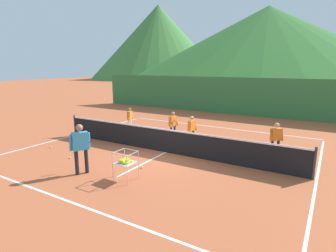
{
  "coord_description": "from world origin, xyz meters",
  "views": [
    {
      "loc": [
        5.59,
        -9.13,
        3.45
      ],
      "look_at": [
        0.16,
        -0.1,
        1.13
      ],
      "focal_mm": 29.43,
      "sensor_mm": 36.0,
      "label": 1
    }
  ],
  "objects_px": {
    "tennis_ball_1": "(70,158)",
    "tennis_ball_2": "(75,152)",
    "tennis_net": "(166,140)",
    "student_0": "(130,117)",
    "tennis_ball_0": "(24,182)",
    "student_3": "(276,137)",
    "tennis_ball_6": "(142,167)",
    "instructor": "(80,144)",
    "student_1": "(173,123)",
    "tennis_ball_4": "(82,145)",
    "ball_cart": "(125,161)",
    "student_2": "(192,127)",
    "tennis_ball_5": "(51,147)"
  },
  "relations": [
    {
      "from": "instructor",
      "to": "tennis_ball_6",
      "type": "bearing_deg",
      "value": 44.68
    },
    {
      "from": "tennis_net",
      "to": "tennis_ball_2",
      "type": "xyz_separation_m",
      "value": [
        -3.12,
        -1.95,
        -0.47
      ]
    },
    {
      "from": "tennis_net",
      "to": "student_2",
      "type": "relative_size",
      "value": 8.32
    },
    {
      "from": "instructor",
      "to": "tennis_ball_1",
      "type": "xyz_separation_m",
      "value": [
        -1.55,
        0.79,
        -0.96
      ]
    },
    {
      "from": "student_2",
      "to": "student_3",
      "type": "xyz_separation_m",
      "value": [
        3.52,
        0.09,
        0.03
      ]
    },
    {
      "from": "student_1",
      "to": "tennis_ball_2",
      "type": "bearing_deg",
      "value": -122.58
    },
    {
      "from": "tennis_ball_0",
      "to": "tennis_ball_1",
      "type": "distance_m",
      "value": 2.3
    },
    {
      "from": "tennis_ball_4",
      "to": "tennis_ball_2",
      "type": "bearing_deg",
      "value": -58.38
    },
    {
      "from": "student_2",
      "to": "tennis_ball_1",
      "type": "height_order",
      "value": "student_2"
    },
    {
      "from": "instructor",
      "to": "tennis_ball_0",
      "type": "relative_size",
      "value": 24.27
    },
    {
      "from": "tennis_ball_0",
      "to": "tennis_net",
      "type": "bearing_deg",
      "value": 66.04
    },
    {
      "from": "tennis_net",
      "to": "tennis_ball_0",
      "type": "xyz_separation_m",
      "value": [
        -2.11,
        -4.75,
        -0.47
      ]
    },
    {
      "from": "student_3",
      "to": "tennis_ball_6",
      "type": "height_order",
      "value": "student_3"
    },
    {
      "from": "student_1",
      "to": "student_3",
      "type": "height_order",
      "value": "student_1"
    },
    {
      "from": "student_2",
      "to": "tennis_ball_1",
      "type": "distance_m",
      "value": 5.2
    },
    {
      "from": "tennis_ball_0",
      "to": "tennis_ball_6",
      "type": "height_order",
      "value": "same"
    },
    {
      "from": "student_1",
      "to": "tennis_ball_4",
      "type": "distance_m",
      "value": 4.22
    },
    {
      "from": "tennis_ball_4",
      "to": "tennis_ball_0",
      "type": "bearing_deg",
      "value": -67.32
    },
    {
      "from": "tennis_ball_5",
      "to": "student_1",
      "type": "bearing_deg",
      "value": 44.62
    },
    {
      "from": "tennis_ball_5",
      "to": "tennis_ball_6",
      "type": "distance_m",
      "value": 4.81
    },
    {
      "from": "student_0",
      "to": "tennis_ball_2",
      "type": "xyz_separation_m",
      "value": [
        0.58,
        -4.28,
        -0.71
      ]
    },
    {
      "from": "tennis_ball_0",
      "to": "tennis_ball_5",
      "type": "bearing_deg",
      "value": 131.95
    },
    {
      "from": "student_1",
      "to": "tennis_ball_4",
      "type": "height_order",
      "value": "student_1"
    },
    {
      "from": "tennis_ball_0",
      "to": "tennis_ball_4",
      "type": "distance_m",
      "value": 3.91
    },
    {
      "from": "tennis_ball_5",
      "to": "tennis_ball_1",
      "type": "bearing_deg",
      "value": -15.78
    },
    {
      "from": "tennis_ball_4",
      "to": "tennis_ball_6",
      "type": "height_order",
      "value": "same"
    },
    {
      "from": "instructor",
      "to": "student_3",
      "type": "distance_m",
      "value": 7.12
    },
    {
      "from": "tennis_net",
      "to": "student_1",
      "type": "bearing_deg",
      "value": 111.38
    },
    {
      "from": "tennis_ball_4",
      "to": "tennis_ball_6",
      "type": "xyz_separation_m",
      "value": [
        3.85,
        -0.81,
        0.0
      ]
    },
    {
      "from": "student_2",
      "to": "tennis_ball_0",
      "type": "bearing_deg",
      "value": -111.46
    },
    {
      "from": "tennis_net",
      "to": "student_1",
      "type": "relative_size",
      "value": 7.94
    },
    {
      "from": "ball_cart",
      "to": "tennis_ball_1",
      "type": "xyz_separation_m",
      "value": [
        -3.08,
        0.44,
        -0.56
      ]
    },
    {
      "from": "tennis_ball_1",
      "to": "tennis_ball_2",
      "type": "bearing_deg",
      "value": 125.29
    },
    {
      "from": "tennis_net",
      "to": "student_0",
      "type": "height_order",
      "value": "student_0"
    },
    {
      "from": "tennis_ball_0",
      "to": "tennis_ball_6",
      "type": "distance_m",
      "value": 3.65
    },
    {
      "from": "tennis_ball_1",
      "to": "tennis_ball_2",
      "type": "relative_size",
      "value": 1.0
    },
    {
      "from": "tennis_ball_4",
      "to": "tennis_ball_1",
      "type": "bearing_deg",
      "value": -56.82
    },
    {
      "from": "tennis_net",
      "to": "instructor",
      "type": "distance_m",
      "value": 3.55
    },
    {
      "from": "instructor",
      "to": "tennis_ball_4",
      "type": "bearing_deg",
      "value": 138.41
    },
    {
      "from": "student_3",
      "to": "tennis_ball_1",
      "type": "xyz_separation_m",
      "value": [
        -6.61,
        -4.21,
        -0.77
      ]
    },
    {
      "from": "student_0",
      "to": "ball_cart",
      "type": "distance_m",
      "value": 6.68
    },
    {
      "from": "student_3",
      "to": "ball_cart",
      "type": "relative_size",
      "value": 1.5
    },
    {
      "from": "instructor",
      "to": "student_1",
      "type": "bearing_deg",
      "value": 84.99
    },
    {
      "from": "tennis_ball_4",
      "to": "tennis_ball_5",
      "type": "bearing_deg",
      "value": -138.23
    },
    {
      "from": "ball_cart",
      "to": "tennis_ball_6",
      "type": "distance_m",
      "value": 1.18
    },
    {
      "from": "tennis_ball_0",
      "to": "tennis_ball_4",
      "type": "xyz_separation_m",
      "value": [
        -1.51,
        3.61,
        0.0
      ]
    },
    {
      "from": "ball_cart",
      "to": "tennis_ball_0",
      "type": "relative_size",
      "value": 13.22
    },
    {
      "from": "tennis_ball_6",
      "to": "tennis_ball_1",
      "type": "bearing_deg",
      "value": -168.81
    },
    {
      "from": "tennis_ball_1",
      "to": "tennis_ball_5",
      "type": "relative_size",
      "value": 1.0
    },
    {
      "from": "student_3",
      "to": "tennis_ball_4",
      "type": "height_order",
      "value": "student_3"
    }
  ]
}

